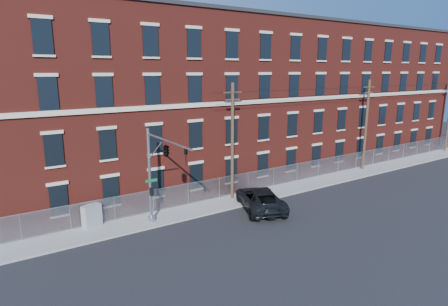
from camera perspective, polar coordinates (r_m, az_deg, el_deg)
name	(u,v)px	position (r m, az deg, el deg)	size (l,w,h in m)	color
ground	(253,226)	(27.88, 4.41, -11.00)	(140.00, 140.00, 0.00)	black
sidewalk	(317,182)	(39.03, 14.00, -4.30)	(65.00, 3.00, 0.12)	#97958F
mill_building	(263,96)	(44.04, 5.98, 8.61)	(55.30, 14.32, 16.30)	#5F1C14
chain_link_fence	(308,170)	(39.62, 12.71, -2.49)	(59.06, 0.06, 1.85)	#A5A8AD
traffic_signal_mast	(162,159)	(25.04, -9.45, -0.86)	(0.90, 6.75, 7.00)	#9EA0A5
utility_pole_near	(232,140)	(31.80, 1.30, 2.07)	(1.80, 0.28, 10.00)	#463223
utility_pole_mid	(366,123)	(44.41, 20.89, 4.24)	(1.80, 0.28, 10.00)	#463223
overhead_wires	(369,89)	(44.08, 21.27, 9.11)	(40.00, 0.62, 0.62)	black
pickup_truck	(260,199)	(30.72, 5.52, -6.97)	(2.95, 6.39, 1.78)	black
utility_cabinet	(92,216)	(28.68, -19.55, -9.02)	(1.30, 0.65, 1.63)	gray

